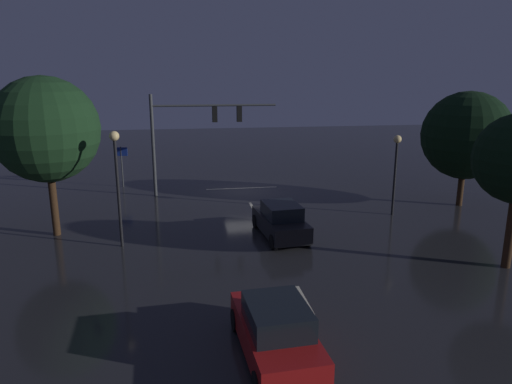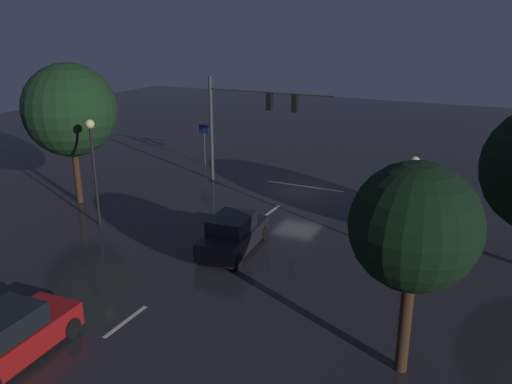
% 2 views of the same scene
% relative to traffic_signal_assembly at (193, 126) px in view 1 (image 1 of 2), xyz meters
% --- Properties ---
extents(ground_plane, '(80.00, 80.00, 0.00)m').
position_rel_traffic_signal_assembly_xyz_m(ground_plane, '(-3.28, -0.14, -4.55)').
color(ground_plane, '#232326').
extents(traffic_signal_assembly, '(8.11, 0.47, 6.58)m').
position_rel_traffic_signal_assembly_xyz_m(traffic_signal_assembly, '(0.00, 0.00, 0.00)').
color(traffic_signal_assembly, '#383A3D').
rests_on(traffic_signal_assembly, ground_plane).
extents(lane_dash_far, '(0.16, 2.20, 0.01)m').
position_rel_traffic_signal_assembly_xyz_m(lane_dash_far, '(-3.28, 3.86, -4.55)').
color(lane_dash_far, beige).
rests_on(lane_dash_far, ground_plane).
extents(lane_dash_mid, '(0.16, 2.20, 0.01)m').
position_rel_traffic_signal_assembly_xyz_m(lane_dash_mid, '(-3.28, 9.86, -4.55)').
color(lane_dash_mid, beige).
rests_on(lane_dash_mid, ground_plane).
extents(lane_dash_near, '(0.16, 2.20, 0.01)m').
position_rel_traffic_signal_assembly_xyz_m(lane_dash_near, '(-3.28, 15.86, -4.55)').
color(lane_dash_near, beige).
rests_on(lane_dash_near, ground_plane).
extents(stop_bar, '(5.00, 0.16, 0.01)m').
position_rel_traffic_signal_assembly_xyz_m(stop_bar, '(-3.28, -1.19, -4.55)').
color(stop_bar, beige).
rests_on(stop_bar, ground_plane).
extents(car_approaching, '(2.24, 4.49, 1.70)m').
position_rel_traffic_signal_assembly_xyz_m(car_approaching, '(-3.85, 9.16, -3.76)').
color(car_approaching, black).
rests_on(car_approaching, ground_plane).
extents(car_distant, '(2.12, 4.45, 1.70)m').
position_rel_traffic_signal_assembly_xyz_m(car_distant, '(-1.58, 19.06, -3.76)').
color(car_distant, maroon).
rests_on(car_distant, ground_plane).
extents(street_lamp_left_kerb, '(0.44, 0.44, 4.54)m').
position_rel_traffic_signal_assembly_xyz_m(street_lamp_left_kerb, '(-10.92, 6.54, -1.33)').
color(street_lamp_left_kerb, black).
rests_on(street_lamp_left_kerb, ground_plane).
extents(street_lamp_right_kerb, '(0.44, 0.44, 5.35)m').
position_rel_traffic_signal_assembly_xyz_m(street_lamp_right_kerb, '(3.70, 9.34, -0.84)').
color(street_lamp_right_kerb, black).
rests_on(street_lamp_right_kerb, ground_plane).
extents(route_sign, '(0.90, 0.21, 2.87)m').
position_rel_traffic_signal_assembly_xyz_m(route_sign, '(5.03, -3.03, -2.49)').
color(route_sign, '#383A3D').
rests_on(route_sign, ground_plane).
extents(tree_right_near, '(5.01, 5.01, 7.73)m').
position_rel_traffic_signal_assembly_xyz_m(tree_right_near, '(7.09, 7.15, 0.66)').
color(tree_right_near, '#382314').
rests_on(tree_right_near, ground_plane).
extents(tree_left_far, '(5.17, 5.17, 6.86)m').
position_rel_traffic_signal_assembly_xyz_m(tree_left_far, '(-15.83, 5.33, -0.29)').
color(tree_left_far, '#382314').
rests_on(tree_left_far, ground_plane).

